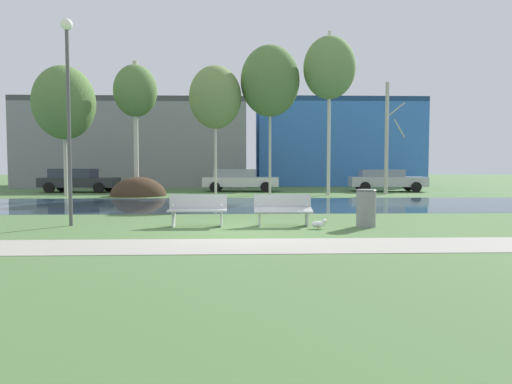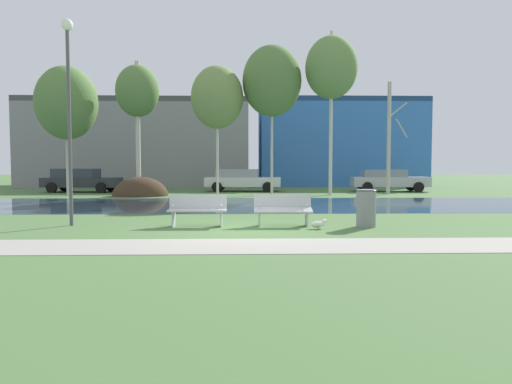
# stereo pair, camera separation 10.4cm
# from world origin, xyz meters

# --- Properties ---
(ground_plane) EXTENTS (120.00, 120.00, 0.00)m
(ground_plane) POSITION_xyz_m (0.00, 10.00, 0.00)
(ground_plane) COLOR #4C703D
(paved_path_strip) EXTENTS (60.00, 1.86, 0.01)m
(paved_path_strip) POSITION_xyz_m (0.00, -2.24, 0.01)
(paved_path_strip) COLOR #9E998E
(paved_path_strip) RESTS_ON ground
(river_band) EXTENTS (80.00, 7.73, 0.01)m
(river_band) POSITION_xyz_m (0.00, 8.07, 0.00)
(river_band) COLOR #2D475B
(river_band) RESTS_ON ground
(soil_mound) EXTENTS (3.02, 2.51, 2.09)m
(soil_mound) POSITION_xyz_m (-5.53, 13.84, 0.00)
(soil_mound) COLOR #423021
(soil_mound) RESTS_ON ground
(bench_left) EXTENTS (1.61, 0.58, 0.87)m
(bench_left) POSITION_xyz_m (-1.18, 0.98, 0.47)
(bench_left) COLOR #B2B5B7
(bench_left) RESTS_ON ground
(bench_right) EXTENTS (1.61, 0.58, 0.87)m
(bench_right) POSITION_xyz_m (1.18, 0.98, 0.47)
(bench_right) COLOR #B2B5B7
(bench_right) RESTS_ON ground
(trash_bin) EXTENTS (0.55, 0.55, 1.03)m
(trash_bin) POSITION_xyz_m (3.44, 0.72, 0.53)
(trash_bin) COLOR gray
(trash_bin) RESTS_ON ground
(seagull) EXTENTS (0.46, 0.17, 0.27)m
(seagull) POSITION_xyz_m (2.08, 0.35, 0.13)
(seagull) COLOR white
(seagull) RESTS_ON ground
(streetlamp) EXTENTS (0.32, 0.32, 5.69)m
(streetlamp) POSITION_xyz_m (-4.73, 1.26, 3.76)
(streetlamp) COLOR #4C4C51
(streetlamp) RESTS_ON ground
(birch_far_left) EXTENTS (3.29, 3.29, 7.02)m
(birch_far_left) POSITION_xyz_m (-9.45, 13.93, 5.04)
(birch_far_left) COLOR #BCB7A8
(birch_far_left) RESTS_ON ground
(birch_left) EXTENTS (2.36, 2.36, 7.37)m
(birch_left) POSITION_xyz_m (-5.70, 14.25, 5.69)
(birch_left) COLOR beige
(birch_left) RESTS_ON ground
(birch_center_left) EXTENTS (2.93, 2.93, 7.24)m
(birch_center_left) POSITION_xyz_m (-1.36, 14.70, 5.48)
(birch_center_left) COLOR beige
(birch_center_left) RESTS_ON ground
(birch_center) EXTENTS (3.34, 3.34, 8.45)m
(birch_center) POSITION_xyz_m (1.74, 14.91, 6.44)
(birch_center) COLOR beige
(birch_center) RESTS_ON ground
(birch_center_right) EXTENTS (2.89, 2.89, 9.10)m
(birch_center_right) POSITION_xyz_m (5.01, 14.35, 7.07)
(birch_center_right) COLOR beige
(birch_center_right) RESTS_ON ground
(birch_right) EXTENTS (1.16, 2.03, 6.45)m
(birch_right) POSITION_xyz_m (8.55, 15.04, 3.28)
(birch_right) COLOR #BCB7A8
(birch_right) RESTS_ON ground
(parked_van_nearest_dark) EXTENTS (4.74, 2.23, 1.46)m
(parked_van_nearest_dark) POSITION_xyz_m (-10.04, 17.56, 0.77)
(parked_van_nearest_dark) COLOR #282B30
(parked_van_nearest_dark) RESTS_ON ground
(parked_sedan_second_white) EXTENTS (4.91, 2.26, 1.42)m
(parked_sedan_second_white) POSITION_xyz_m (-0.01, 18.14, 0.76)
(parked_sedan_second_white) COLOR silver
(parked_sedan_second_white) RESTS_ON ground
(parked_hatch_third_silver) EXTENTS (4.87, 2.22, 1.39)m
(parked_hatch_third_silver) POSITION_xyz_m (9.36, 17.73, 0.75)
(parked_hatch_third_silver) COLOR #B2B5BC
(parked_hatch_third_silver) RESTS_ON ground
(building_grey_warehouse) EXTENTS (17.03, 8.99, 6.66)m
(building_grey_warehouse) POSITION_xyz_m (-8.02, 26.68, 3.33)
(building_grey_warehouse) COLOR gray
(building_grey_warehouse) RESTS_ON ground
(building_blue_store) EXTENTS (13.26, 7.23, 7.03)m
(building_blue_store) POSITION_xyz_m (8.17, 27.93, 3.52)
(building_blue_store) COLOR #3870C6
(building_blue_store) RESTS_ON ground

